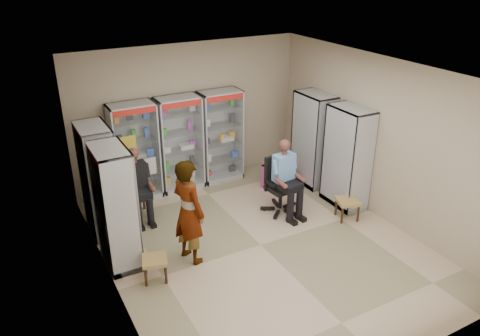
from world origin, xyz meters
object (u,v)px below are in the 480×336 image
pink_trunk (278,176)px  cabinet_back_right (221,136)px  cabinet_left_far (99,180)px  woven_stool_a (347,209)px  cabinet_back_mid (180,144)px  woven_stool_b (155,269)px  seated_shopkeeper (283,179)px  cabinet_back_left (135,152)px  cabinet_left_near (116,207)px  standing_man (189,212)px  cabinet_right_far (313,140)px  cabinet_right_near (347,158)px  wooden_chair (136,194)px  office_chair (281,185)px

pink_trunk → cabinet_back_right: bearing=130.1°
cabinet_left_far → woven_stool_a: bearing=66.4°
cabinet_back_right → cabinet_left_far: size_ratio=1.00×
cabinet_back_mid → woven_stool_a: bearing=-50.5°
woven_stool_b → cabinet_left_far: bearing=100.3°
cabinet_left_far → seated_shopkeeper: (3.18, -1.00, -0.29)m
cabinet_back_left → seated_shopkeeper: size_ratio=1.41×
seated_shopkeeper → cabinet_left_near: bearing=175.8°
cabinet_back_right → pink_trunk: (0.85, -1.01, -0.74)m
cabinet_back_right → standing_man: cabinet_back_right is taller
cabinet_left_near → seated_shopkeeper: size_ratio=1.41×
seated_shopkeeper → woven_stool_b: size_ratio=3.78×
woven_stool_a → cabinet_right_far: bearing=78.4°
cabinet_left_near → seated_shopkeeper: (3.18, 0.10, -0.29)m
cabinet_right_near → seated_shopkeeper: 1.35m
pink_trunk → standing_man: 3.12m
cabinet_right_far → seated_shopkeeper: bearing=122.0°
cabinet_back_mid → wooden_chair: 1.50m
cabinet_left_near → cabinet_left_far: bearing=180.0°
cabinet_back_left → standing_man: 2.51m
cabinet_right_near → cabinet_left_far: same height
cabinet_left_far → cabinet_left_near: (0.00, -1.10, 0.00)m
office_chair → woven_stool_a: size_ratio=2.82×
seated_shopkeeper → standing_man: (-2.16, -0.58, 0.18)m
office_chair → standing_man: standing_man is taller
cabinet_right_near → standing_man: bearing=94.6°
office_chair → cabinet_back_right: bearing=94.5°
cabinet_back_left → cabinet_left_near: bearing=-114.6°
cabinet_left_near → office_chair: cabinet_left_near is taller
office_chair → seated_shopkeeper: (0.00, -0.05, 0.15)m
cabinet_back_left → standing_man: bearing=-88.0°
cabinet_left_far → standing_man: size_ratio=1.13×
office_chair → cabinet_left_far: bearing=157.3°
cabinet_left_far → standing_man: cabinet_left_far is taller
cabinet_back_left → standing_man: size_ratio=1.13×
seated_shopkeeper → standing_man: bearing=-171.0°
cabinet_right_near → cabinet_back_mid: bearing=49.2°
cabinet_left_far → cabinet_left_near: size_ratio=1.00×
seated_shopkeeper → woven_stool_a: bearing=-45.9°
cabinet_back_mid → cabinet_left_near: (-1.88, -2.03, 0.00)m
cabinet_right_far → pink_trunk: (-0.78, 0.12, -0.74)m
cabinet_back_left → seated_shopkeeper: cabinet_back_left is taller
cabinet_back_mid → cabinet_left_near: size_ratio=1.00×
cabinet_left_far → cabinet_left_near: 1.10m
pink_trunk → woven_stool_b: (-3.35, -1.73, -0.07)m
cabinet_back_left → wooden_chair: cabinet_back_left is taller
office_chair → woven_stool_a: bearing=-47.6°
cabinet_right_near → woven_stool_b: cabinet_right_near is taller
cabinet_right_far → cabinet_back_mid: bearing=66.3°
woven_stool_b → cabinet_right_far: bearing=21.3°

